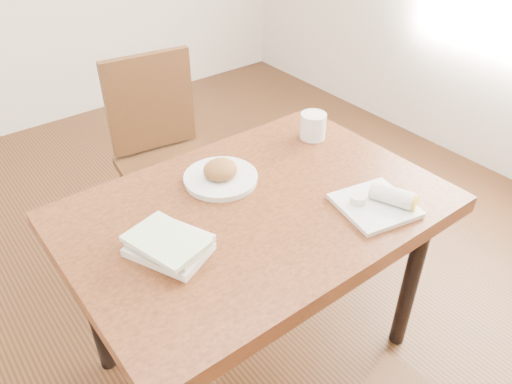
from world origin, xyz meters
TOP-DOWN VIEW (x-y plane):
  - ground at (0.00, 0.00)m, footprint 4.00×5.00m
  - table at (0.00, 0.00)m, footprint 1.20×0.82m
  - chair_far at (0.09, 0.81)m, footprint 0.47×0.47m
  - plate_scone at (-0.01, 0.18)m, footprint 0.25×0.25m
  - coffee_mug at (0.45, 0.21)m, footprint 0.14×0.10m
  - plate_burrito at (0.30, -0.25)m, footprint 0.26×0.26m
  - book_stack at (-0.33, -0.03)m, footprint 0.24×0.27m

SIDE VIEW (x-z plane):
  - ground at x=0.00m, z-range -0.01..0.00m
  - chair_far at x=0.09m, z-range 0.07..1.03m
  - table at x=0.00m, z-range 0.29..1.04m
  - plate_burrito at x=0.30m, z-range 0.74..0.81m
  - plate_scone at x=-0.01m, z-range 0.73..0.82m
  - book_stack at x=-0.33m, z-range 0.75..0.81m
  - coffee_mug at x=0.45m, z-range 0.75..0.85m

